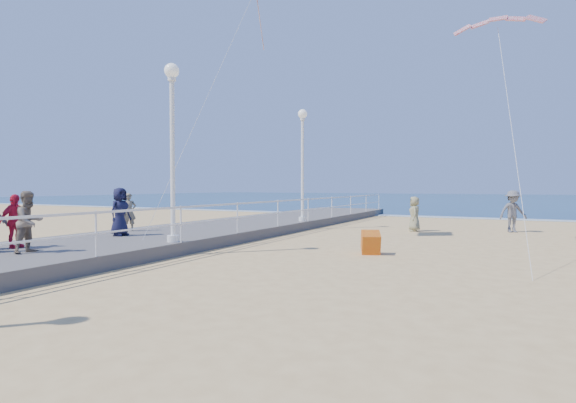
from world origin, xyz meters
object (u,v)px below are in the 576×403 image
at_px(lamp_post_far, 303,153).
at_px(beach_walker_c, 414,214).
at_px(beach_walker_a, 513,211).
at_px(box_kite, 371,245).
at_px(spectator_4, 120,212).
at_px(spectator_1, 29,222).
at_px(lamp_post_mid, 172,133).
at_px(spectator_6, 129,212).
at_px(spectator_3, 14,221).

height_order(lamp_post_far, beach_walker_c, lamp_post_far).
relative_size(beach_walker_a, box_kite, 3.14).
distance_m(spectator_4, beach_walker_c, 12.70).
bearing_deg(spectator_1, lamp_post_far, -16.70).
bearing_deg(lamp_post_mid, spectator_6, 154.65).
height_order(spectator_6, beach_walker_a, beach_walker_a).
bearing_deg(lamp_post_mid, spectator_1, -117.53).
bearing_deg(spectator_6, beach_walker_a, -20.21).
distance_m(beach_walker_c, box_kite, 7.71).
bearing_deg(spectator_3, lamp_post_far, -22.92).
distance_m(lamp_post_mid, spectator_1, 4.50).
xyz_separation_m(spectator_3, spectator_6, (-0.77, 4.73, -0.02)).
bearing_deg(box_kite, lamp_post_mid, -174.09).
height_order(spectator_4, beach_walker_c, spectator_4).
bearing_deg(lamp_post_far, spectator_3, -103.72).
relative_size(lamp_post_far, beach_walker_c, 3.33).
bearing_deg(spectator_4, beach_walker_c, -38.76).
bearing_deg(spectator_6, spectator_4, -113.04).
bearing_deg(box_kite, lamp_post_far, 107.57).
height_order(spectator_1, spectator_3, spectator_1).
bearing_deg(spectator_4, spectator_1, -166.65).
distance_m(lamp_post_far, spectator_4, 9.29).
bearing_deg(spectator_6, box_kite, -52.31).
bearing_deg(spectator_3, spectator_4, -12.27).
height_order(spectator_4, beach_walker_a, spectator_4).
distance_m(lamp_post_far, beach_walker_a, 9.87).
xyz_separation_m(spectator_4, beach_walker_c, (7.69, 10.10, -0.41)).
bearing_deg(spectator_4, beach_walker_a, -46.62).
bearing_deg(lamp_post_mid, beach_walker_a, 53.50).
xyz_separation_m(spectator_3, spectator_4, (0.18, 3.44, 0.08)).
distance_m(spectator_4, box_kite, 8.37).
relative_size(spectator_4, beach_walker_a, 0.86).
distance_m(lamp_post_far, box_kite, 8.72).
height_order(lamp_post_mid, spectator_1, lamp_post_mid).
distance_m(beach_walker_a, box_kite, 9.98).
bearing_deg(spectator_3, beach_walker_a, -47.43).
xyz_separation_m(beach_walker_a, beach_walker_c, (-4.01, -1.55, -0.14)).
bearing_deg(spectator_3, spectator_1, -115.45).
bearing_deg(lamp_post_mid, box_kite, 28.82).
height_order(spectator_1, spectator_4, spectator_4).
relative_size(spectator_3, spectator_6, 1.03).
height_order(lamp_post_mid, spectator_6, lamp_post_mid).
relative_size(spectator_6, beach_walker_a, 0.75).
height_order(spectator_3, beach_walker_c, spectator_3).
distance_m(lamp_post_mid, spectator_3, 4.88).
height_order(lamp_post_mid, beach_walker_c, lamp_post_mid).
bearing_deg(spectator_3, beach_walker_c, -39.36).
height_order(lamp_post_far, spectator_1, lamp_post_far).
bearing_deg(spectator_1, spectator_4, 6.15).
xyz_separation_m(lamp_post_far, spectator_3, (-2.92, -11.98, -2.53)).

